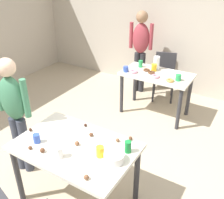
# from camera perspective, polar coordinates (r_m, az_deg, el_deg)

# --- Properties ---
(ground_plane) EXTENTS (6.40, 6.40, 0.00)m
(ground_plane) POSITION_cam_1_polar(r_m,az_deg,el_deg) (3.24, -6.96, -19.00)
(ground_plane) COLOR tan
(wall_back) EXTENTS (6.40, 0.10, 2.60)m
(wall_back) POSITION_cam_1_polar(r_m,az_deg,el_deg) (5.19, 15.00, 15.52)
(wall_back) COLOR #BCB2A3
(wall_back) RESTS_ON ground_plane
(dining_table_near) EXTENTS (1.20, 0.79, 0.75)m
(dining_table_near) POSITION_cam_1_polar(r_m,az_deg,el_deg) (2.70, -8.07, -11.65)
(dining_table_near) COLOR silver
(dining_table_near) RESTS_ON ground_plane
(dining_table_far) EXTENTS (1.13, 0.63, 0.75)m
(dining_table_far) POSITION_cam_1_polar(r_m,az_deg,el_deg) (4.33, 9.73, 4.22)
(dining_table_far) COLOR silver
(dining_table_far) RESTS_ON ground_plane
(chair_far_table) EXTENTS (0.51, 0.51, 0.87)m
(chair_far_table) POSITION_cam_1_polar(r_m,az_deg,el_deg) (4.99, 11.50, 5.70)
(chair_far_table) COLOR #2D2D33
(chair_far_table) RESTS_ON ground_plane
(person_girl_near) EXTENTS (0.46, 0.24, 1.49)m
(person_girl_near) POSITION_cam_1_polar(r_m,az_deg,el_deg) (3.13, -20.73, -1.87)
(person_girl_near) COLOR #383D4C
(person_girl_near) RESTS_ON ground_plane
(person_adult_far) EXTENTS (0.45, 0.27, 1.59)m
(person_adult_far) POSITION_cam_1_polar(r_m,az_deg,el_deg) (5.02, 6.32, 11.84)
(person_adult_far) COLOR #28282D
(person_adult_far) RESTS_ON ground_plane
(mixing_bowl) EXTENTS (0.19, 0.19, 0.08)m
(mixing_bowl) POSITION_cam_1_polar(r_m,az_deg,el_deg) (2.41, 0.45, -12.67)
(mixing_bowl) COLOR white
(mixing_bowl) RESTS_ON dining_table_near
(soda_can) EXTENTS (0.07, 0.07, 0.12)m
(soda_can) POSITION_cam_1_polar(r_m,az_deg,el_deg) (2.50, 3.53, -10.36)
(soda_can) COLOR #198438
(soda_can) RESTS_ON dining_table_near
(fork_near) EXTENTS (0.17, 0.02, 0.01)m
(fork_near) POSITION_cam_1_polar(r_m,az_deg,el_deg) (2.74, -7.31, -8.08)
(fork_near) COLOR silver
(fork_near) RESTS_ON dining_table_near
(cup_near_0) EXTENTS (0.07, 0.07, 0.09)m
(cup_near_0) POSITION_cam_1_polar(r_m,az_deg,el_deg) (2.73, -16.31, -8.24)
(cup_near_0) COLOR #3351B2
(cup_near_0) RESTS_ON dining_table_near
(cup_near_1) EXTENTS (0.07, 0.07, 0.11)m
(cup_near_1) POSITION_cam_1_polar(r_m,az_deg,el_deg) (2.49, -11.59, -11.33)
(cup_near_1) COLOR white
(cup_near_1) RESTS_ON dining_table_near
(cup_near_2) EXTENTS (0.07, 0.07, 0.11)m
(cup_near_2) POSITION_cam_1_polar(r_m,az_deg,el_deg) (2.45, -2.65, -11.40)
(cup_near_2) COLOR yellow
(cup_near_2) RESTS_ON dining_table_near
(cake_ball_0) EXTENTS (0.04, 0.04, 0.04)m
(cake_ball_0) POSITION_cam_1_polar(r_m,az_deg,el_deg) (2.73, -4.62, -7.72)
(cake_ball_0) COLOR brown
(cake_ball_0) RESTS_ON dining_table_near
(cake_ball_1) EXTENTS (0.04, 0.04, 0.04)m
(cake_ball_1) POSITION_cam_1_polar(r_m,az_deg,el_deg) (2.93, -17.55, -6.38)
(cake_ball_1) COLOR #3D2319
(cake_ball_1) RESTS_ON dining_table_near
(cake_ball_2) EXTENTS (0.05, 0.05, 0.05)m
(cake_ball_2) POSITION_cam_1_polar(r_m,az_deg,el_deg) (2.62, -7.76, -9.55)
(cake_ball_2) COLOR brown
(cake_ball_2) RESTS_ON dining_table_near
(cake_ball_3) EXTENTS (0.05, 0.05, 0.05)m
(cake_ball_3) POSITION_cam_1_polar(r_m,az_deg,el_deg) (2.27, -5.71, -16.69)
(cake_ball_3) COLOR brown
(cake_ball_3) RESTS_ON dining_table_near
(cake_ball_4) EXTENTS (0.04, 0.04, 0.04)m
(cake_ball_4) POSITION_cam_1_polar(r_m,az_deg,el_deg) (2.67, -17.61, -10.11)
(cake_ball_4) COLOR brown
(cake_ball_4) RESTS_ON dining_table_near
(cake_ball_5) EXTENTS (0.04, 0.04, 0.04)m
(cake_ball_5) POSITION_cam_1_polar(r_m,az_deg,el_deg) (2.67, 4.08, -8.55)
(cake_ball_5) COLOR brown
(cake_ball_5) RESTS_ON dining_table_near
(cake_ball_6) EXTENTS (0.05, 0.05, 0.05)m
(cake_ball_6) POSITION_cam_1_polar(r_m,az_deg,el_deg) (2.60, -15.11, -10.76)
(cake_ball_6) COLOR brown
(cake_ball_6) RESTS_ON dining_table_near
(cake_ball_7) EXTENTS (0.04, 0.04, 0.04)m
(cake_ball_7) POSITION_cam_1_polar(r_m,az_deg,el_deg) (2.64, 1.25, -8.94)
(cake_ball_7) COLOR brown
(cake_ball_7) RESTS_ON dining_table_near
(cake_ball_8) EXTENTS (0.04, 0.04, 0.04)m
(cake_ball_8) POSITION_cam_1_polar(r_m,az_deg,el_deg) (2.88, -5.89, -5.61)
(cake_ball_8) COLOR #3D2319
(cake_ball_8) RESTS_ON dining_table_near
(pitcher_far) EXTENTS (0.10, 0.10, 0.22)m
(pitcher_far) POSITION_cam_1_polar(r_m,az_deg,el_deg) (4.43, 9.78, 7.98)
(pitcher_far) COLOR white
(pitcher_far) RESTS_ON dining_table_far
(cup_far_0) EXTENTS (0.07, 0.07, 0.12)m
(cup_far_0) POSITION_cam_1_polar(r_m,az_deg,el_deg) (4.49, 6.31, 7.83)
(cup_far_0) COLOR green
(cup_far_0) RESTS_ON dining_table_far
(cup_far_1) EXTENTS (0.09, 0.09, 0.09)m
(cup_far_1) POSITION_cam_1_polar(r_m,az_deg,el_deg) (4.28, 3.08, 6.71)
(cup_far_1) COLOR #3351B2
(cup_far_1) RESTS_ON dining_table_far
(cup_far_2) EXTENTS (0.08, 0.08, 0.10)m
(cup_far_2) POSITION_cam_1_polar(r_m,az_deg,el_deg) (4.07, 14.44, 4.71)
(cup_far_2) COLOR green
(cup_far_2) RESTS_ON dining_table_far
(cup_far_3) EXTENTS (0.09, 0.09, 0.12)m
(cup_far_3) POSITION_cam_1_polar(r_m,az_deg,el_deg) (4.35, 9.25, 6.96)
(cup_far_3) COLOR yellow
(cup_far_3) RESTS_ON dining_table_far
(donut_far_0) EXTENTS (0.14, 0.14, 0.04)m
(donut_far_0) POSITION_cam_1_polar(r_m,az_deg,el_deg) (4.26, 4.79, 6.17)
(donut_far_0) COLOR pink
(donut_far_0) RESTS_ON dining_table_far
(donut_far_1) EXTENTS (0.13, 0.13, 0.04)m
(donut_far_1) POSITION_cam_1_polar(r_m,az_deg,el_deg) (4.13, 9.58, 5.10)
(donut_far_1) COLOR pink
(donut_far_1) RESTS_ON dining_table_far
(donut_far_2) EXTENTS (0.11, 0.11, 0.03)m
(donut_far_2) POSITION_cam_1_polar(r_m,az_deg,el_deg) (4.36, 7.63, 6.49)
(donut_far_2) COLOR brown
(donut_far_2) RESTS_ON dining_table_far
(donut_far_3) EXTENTS (0.11, 0.11, 0.03)m
(donut_far_3) POSITION_cam_1_polar(r_m,az_deg,el_deg) (4.26, 8.69, 5.91)
(donut_far_3) COLOR brown
(donut_far_3) RESTS_ON dining_table_far
(donut_far_4) EXTENTS (0.12, 0.12, 0.04)m
(donut_far_4) POSITION_cam_1_polar(r_m,az_deg,el_deg) (4.02, 12.70, 4.15)
(donut_far_4) COLOR gold
(donut_far_4) RESTS_ON dining_table_far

